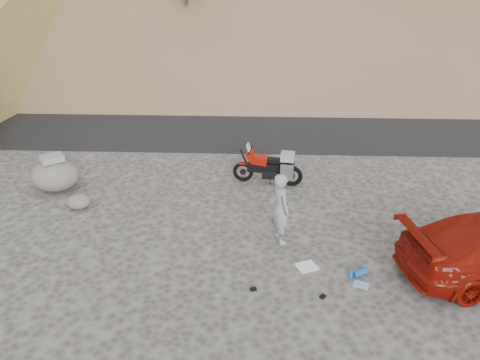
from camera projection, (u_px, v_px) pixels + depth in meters
name	position (u px, v px, depth m)	size (l,w,h in m)	color
ground	(273.00, 240.00, 12.08)	(140.00, 140.00, 0.00)	#3C3A38
road	(268.00, 122.00, 20.11)	(120.00, 7.00, 0.05)	black
motorcycle	(271.00, 167.00, 14.67)	(2.23, 0.84, 1.33)	black
man	(279.00, 240.00, 12.07)	(0.69, 0.45, 1.88)	gray
boulder	(55.00, 175.00, 14.37)	(1.85, 1.74, 1.13)	#59554D
small_rock	(79.00, 201.00, 13.47)	(0.83, 0.79, 0.41)	#59554D
gear_white_cloth	(307.00, 267.00, 11.06)	(0.47, 0.42, 0.02)	white
gear_blue_mat	(361.00, 273.00, 10.74)	(0.16, 0.16, 0.39)	#1B55A7
gear_bottle	(351.00, 274.00, 10.64)	(0.09, 0.09, 0.24)	#1B55A7
gear_funnel	(427.00, 275.00, 10.66)	(0.14, 0.14, 0.18)	red
gear_glove_a	(253.00, 289.00, 10.31)	(0.14, 0.10, 0.04)	black
gear_glove_b	(323.00, 296.00, 10.09)	(0.13, 0.10, 0.04)	black
gear_blue_cloth	(361.00, 285.00, 10.47)	(0.34, 0.25, 0.01)	#85A3CE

